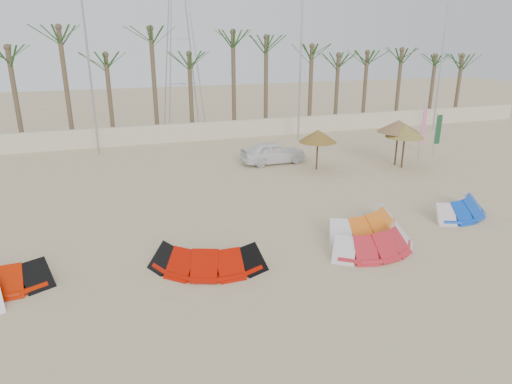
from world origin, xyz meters
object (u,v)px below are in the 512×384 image
object	(u,v)px
kite_red_right	(370,238)
parasol_right	(399,126)
kite_red_mid	(205,253)
car	(273,152)
kite_orange	(362,219)
kite_blue	(456,204)
parasol_mid	(405,131)
parasol_left	(318,136)

from	to	relation	value
kite_red_right	parasol_right	bearing A→B (deg)	51.13
kite_red_mid	car	distance (m)	13.11
kite_red_mid	parasol_right	xyz separation A→B (m)	(13.36, 8.63, 1.90)
kite_orange	kite_blue	bearing A→B (deg)	1.93
car	kite_red_right	bearing A→B (deg)	174.51
parasol_mid	kite_blue	bearing A→B (deg)	-107.68
parasol_right	kite_orange	bearing A→B (deg)	-131.91
parasol_mid	car	xyz separation A→B (m)	(-6.75, 3.27, -1.47)
kite_red_mid	parasol_mid	xyz separation A→B (m)	(13.40, 8.03, 1.70)
kite_red_right	kite_red_mid	bearing A→B (deg)	173.05
kite_red_right	car	xyz separation A→B (m)	(0.82, 12.01, 0.24)
parasol_mid	parasol_right	world-z (taller)	parasol_right
parasol_left	kite_red_mid	bearing A→B (deg)	-132.74
kite_orange	kite_blue	distance (m)	4.71
parasol_left	kite_blue	bearing A→B (deg)	-71.77
parasol_left	car	bearing A→B (deg)	132.59
kite_red_right	parasol_left	xyz separation A→B (m)	(2.71, 9.96, 1.52)
kite_blue	parasol_left	xyz separation A→B (m)	(-2.67, 8.09, 1.52)
kite_blue	parasol_right	distance (m)	8.01
kite_red_mid	parasol_left	xyz separation A→B (m)	(8.54, 9.24, 1.52)
parasol_mid	car	size ratio (longest dim) A/B	0.64
parasol_left	parasol_mid	world-z (taller)	parasol_mid
kite_red_mid	parasol_right	distance (m)	16.02
kite_blue	parasol_left	bearing A→B (deg)	108.23
kite_red_right	kite_orange	distance (m)	1.83
parasol_mid	car	bearing A→B (deg)	154.17
kite_red_right	kite_blue	world-z (taller)	same
car	parasol_mid	bearing A→B (deg)	-117.39
kite_red_right	parasol_mid	distance (m)	11.69
kite_blue	parasol_mid	bearing A→B (deg)	72.32
parasol_right	car	distance (m)	7.40
kite_orange	parasol_right	bearing A→B (deg)	48.09
parasol_left	parasol_mid	bearing A→B (deg)	-14.02
kite_red_right	kite_blue	size ratio (longest dim) A/B	0.97
kite_orange	parasol_mid	xyz separation A→B (m)	(6.90, 7.04, 1.71)
kite_orange	parasol_mid	bearing A→B (deg)	45.59
kite_red_mid	kite_orange	world-z (taller)	same
kite_red_right	parasol_mid	bearing A→B (deg)	49.11
kite_red_mid	parasol_mid	world-z (taller)	parasol_mid
kite_orange	parasol_left	xyz separation A→B (m)	(2.04, 8.25, 1.52)
kite_red_right	kite_blue	bearing A→B (deg)	19.09
parasol_mid	kite_red_right	bearing A→B (deg)	-130.89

